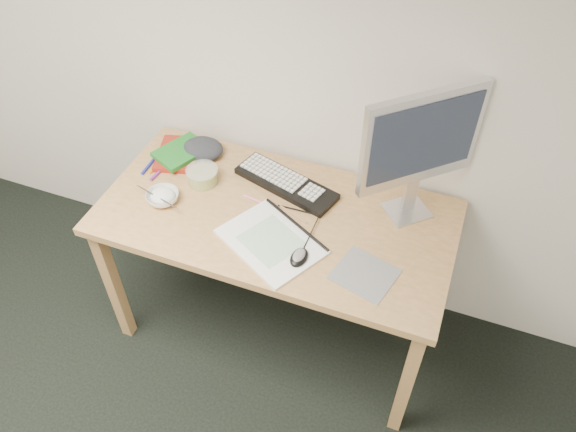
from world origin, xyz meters
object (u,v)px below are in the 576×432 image
Objects in this scene: rice_bowl at (163,197)px; monitor at (421,142)px; sketchpad at (271,242)px; keyboard at (286,183)px; desk at (276,229)px.

monitor is at bearing 17.48° from rice_bowl.
monitor reaches higher than sketchpad.
keyboard is at bearing 129.40° from sketchpad.
monitor is (0.48, 0.20, 0.43)m from desk.
desk is 0.17m from sketchpad.
sketchpad is 0.68× the size of monitor.
desk is 10.72× the size of rice_bowl.
rice_bowl reaches higher than desk.
sketchpad is 0.84× the size of keyboard.
sketchpad is at bearing -62.62° from keyboard.
desk is 0.67m from monitor.
rice_bowl is at bearing -157.61° from sketchpad.
keyboard is 0.60m from monitor.
rice_bowl reaches higher than sketchpad.
monitor reaches higher than desk.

